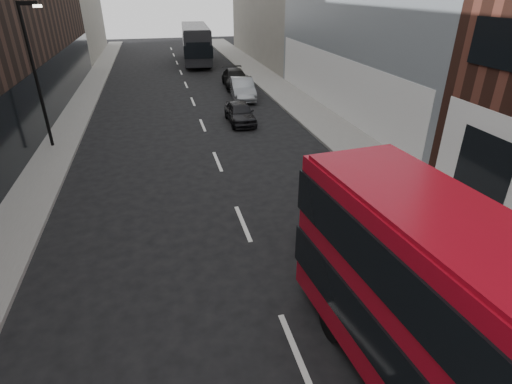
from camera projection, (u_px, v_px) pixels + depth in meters
sidewalk_right at (291, 98)px, 30.85m from camera, size 3.00×80.00×0.15m
sidewalk_left at (78, 111)px, 27.56m from camera, size 2.00×80.00×0.15m
street_lamp at (35, 68)px, 19.59m from camera, size 1.06×0.22×7.00m
red_bus at (502, 366)px, 6.35m from camera, size 3.40×10.59×4.22m
grey_bus at (196, 43)px, 44.90m from camera, size 3.66×12.43×3.96m
car_a at (240, 112)px, 25.18m from camera, size 1.57×3.90×1.33m
car_b at (242, 89)px, 30.62m from camera, size 2.07×4.83×1.55m
car_c at (236, 79)px, 34.19m from camera, size 2.29×5.12×1.46m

